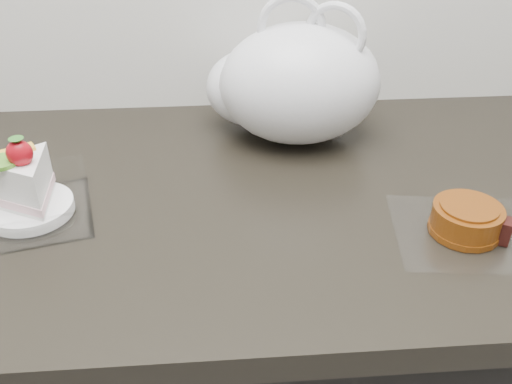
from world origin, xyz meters
name	(u,v)px	position (x,y,z in m)	size (l,w,h in m)	color
cake_tray	(27,195)	(-0.21, 1.65, 0.93)	(0.19, 0.19, 0.13)	white
mooncake_wrap	(467,222)	(0.38, 1.56, 0.92)	(0.20, 0.19, 0.04)	white
plastic_bag	(290,84)	(0.18, 1.86, 1.00)	(0.33, 0.28, 0.24)	white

